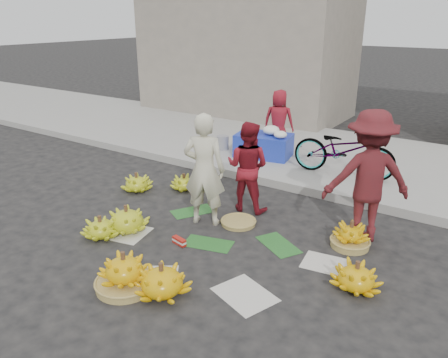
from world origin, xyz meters
The scene contains 23 objects.
ground centered at (0.00, 0.00, 0.00)m, with size 80.00×80.00×0.00m, color black.
curb centered at (0.00, 2.20, 0.07)m, with size 40.00×0.25×0.15m, color gray.
sidewalk centered at (0.00, 4.30, 0.06)m, with size 40.00×4.00×0.12m, color gray.
building_left centered at (-4.00, 7.20, 2.00)m, with size 6.00×3.00×4.00m, color gray.
newspaper_scatter centered at (0.00, -0.80, 0.00)m, with size 3.20×1.80×0.00m, color silver, non-canonical shape.
banana_leaves centered at (-0.10, 0.20, 0.00)m, with size 2.00×1.00×0.00m, color #1C5620, non-canonical shape.
banana_bunch_0 centered at (-1.27, -0.53, 0.18)m, with size 0.86×0.86×0.40m.
banana_bunch_1 centered at (-1.44, -0.87, 0.14)m, with size 0.56×0.56×0.33m.
banana_bunch_2 centered at (-0.30, -1.53, 0.20)m, with size 0.66×0.66×0.45m.
banana_bunch_3 centered at (0.14, -1.40, 0.18)m, with size 0.84×0.84×0.40m.
banana_bunch_4 centered at (1.87, -0.11, 0.15)m, with size 0.74×0.74×0.35m.
banana_bunch_5 centered at (1.51, 0.79, 0.15)m, with size 0.50×0.50×0.37m.
banana_bunch_6 centered at (-2.23, 0.64, 0.15)m, with size 0.68×0.68×0.34m.
banana_bunch_7 centered at (-1.58, 1.14, 0.13)m, with size 0.52×0.52×0.30m.
basket_spare centered at (-0.07, 0.52, 0.03)m, with size 0.50×0.50×0.06m, color olive.
incense_stack centered at (-0.41, -0.43, 0.05)m, with size 0.22×0.07×0.09m, color #AA1A12.
vendor_cream centered at (-0.52, 0.31, 0.82)m, with size 0.60×0.40×1.65m, color beige.
vendor_red centered at (-0.25, 1.06, 0.71)m, with size 0.69×0.53×1.41m, color maroon.
man_striped centered at (1.55, 1.12, 0.89)m, with size 1.16×0.67×1.79m, color maroon.
flower_table centered at (-1.18, 3.29, 0.39)m, with size 1.22×0.89×0.65m.
grey_bucket centered at (-2.17, 3.24, 0.27)m, with size 0.26×0.26×0.30m, color gray.
flower_vendor centered at (-1.13, 3.83, 0.78)m, with size 0.64×0.42×1.31m, color maroon.
bicycle centered at (0.57, 3.08, 0.60)m, with size 1.84×0.64×0.97m, color gray.
Camera 1 is at (2.95, -4.39, 2.90)m, focal length 35.00 mm.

